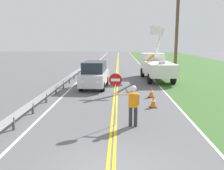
# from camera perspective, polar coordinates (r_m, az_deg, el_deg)

# --- Properties ---
(grass_verge_right) EXTENTS (16.00, 110.00, 0.01)m
(grass_verge_right) POSITION_cam_1_polar(r_m,az_deg,el_deg) (28.53, 25.19, 1.99)
(grass_verge_right) COLOR #3D662D
(grass_verge_right) RESTS_ON ground
(centerline_yellow_left) EXTENTS (0.11, 110.00, 0.01)m
(centerline_yellow_left) POSITION_cam_1_polar(r_m,az_deg,el_deg) (26.17, 0.99, 2.31)
(centerline_yellow_left) COLOR yellow
(centerline_yellow_left) RESTS_ON ground
(centerline_yellow_right) EXTENTS (0.11, 110.00, 0.01)m
(centerline_yellow_right) POSITION_cam_1_polar(r_m,az_deg,el_deg) (26.17, 1.38, 2.31)
(centerline_yellow_right) COLOR yellow
(centerline_yellow_right) RESTS_ON ground
(edge_line_right) EXTENTS (0.12, 110.00, 0.01)m
(edge_line_right) POSITION_cam_1_polar(r_m,az_deg,el_deg) (26.38, 9.03, 2.25)
(edge_line_right) COLOR silver
(edge_line_right) RESTS_ON ground
(edge_line_left) EXTENTS (0.12, 110.00, 0.01)m
(edge_line_left) POSITION_cam_1_polar(r_m,az_deg,el_deg) (26.45, -6.65, 2.33)
(edge_line_left) COLOR silver
(edge_line_left) RESTS_ON ground
(flagger_worker) EXTENTS (1.08, 0.28, 1.83)m
(flagger_worker) POSITION_cam_1_polar(r_m,az_deg,el_deg) (10.39, 5.03, -4.35)
(flagger_worker) COLOR #2D2D33
(flagger_worker) RESTS_ON ground
(stop_sign_paddle) EXTENTS (0.56, 0.04, 2.33)m
(stop_sign_paddle) POSITION_cam_1_polar(r_m,az_deg,el_deg) (10.31, 0.82, -0.65)
(stop_sign_paddle) COLOR silver
(stop_sign_paddle) RESTS_ON ground
(utility_bucket_truck) EXTENTS (2.67, 6.91, 5.12)m
(utility_bucket_truck) POSITION_cam_1_polar(r_m,az_deg,el_deg) (23.65, 10.41, 4.69)
(utility_bucket_truck) COLOR white
(utility_bucket_truck) RESTS_ON ground
(oncoming_suv_nearest) EXTENTS (2.08, 4.68, 2.10)m
(oncoming_suv_nearest) POSITION_cam_1_polar(r_m,az_deg,el_deg) (19.18, -4.18, 2.51)
(oncoming_suv_nearest) COLOR silver
(oncoming_suv_nearest) RESTS_ON ground
(utility_pole_near) EXTENTS (1.80, 0.28, 8.39)m
(utility_pole_near) POSITION_cam_1_polar(r_m,az_deg,el_deg) (22.42, 15.15, 11.81)
(utility_pole_near) COLOR brown
(utility_pole_near) RESTS_ON ground
(traffic_cone_lead) EXTENTS (0.40, 0.40, 0.70)m
(traffic_cone_lead) POSITION_cam_1_polar(r_m,az_deg,el_deg) (13.69, 9.81, -3.92)
(traffic_cone_lead) COLOR orange
(traffic_cone_lead) RESTS_ON ground
(traffic_cone_mid) EXTENTS (0.40, 0.40, 0.70)m
(traffic_cone_mid) POSITION_cam_1_polar(r_m,az_deg,el_deg) (16.12, 9.34, -1.73)
(traffic_cone_mid) COLOR orange
(traffic_cone_mid) RESTS_ON ground
(guardrail_left_shoulder) EXTENTS (0.10, 32.00, 0.71)m
(guardrail_left_shoulder) POSITION_cam_1_polar(r_m,az_deg,el_deg) (22.69, -9.58, 2.23)
(guardrail_left_shoulder) COLOR #9EA0A3
(guardrail_left_shoulder) RESTS_ON ground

